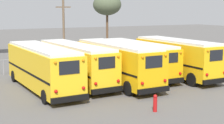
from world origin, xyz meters
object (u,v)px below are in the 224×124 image
at_px(bare_tree_1, 107,5).
at_px(school_bus_1, 75,62).
at_px(school_bus_0, 42,66).
at_px(school_bus_4, 176,57).
at_px(utility_pole, 64,28).
at_px(fire_hydrant, 155,103).
at_px(school_bus_3, 137,58).
at_px(school_bus_2, 117,62).

bearing_deg(bare_tree_1, school_bus_1, -123.04).
xyz_separation_m(school_bus_0, school_bus_4, (11.65, -0.91, 0.06)).
distance_m(school_bus_1, utility_pole, 13.78).
relative_size(school_bus_4, fire_hydrant, 9.21).
xyz_separation_m(school_bus_3, bare_tree_1, (6.76, 19.28, 4.85)).
bearing_deg(utility_pole, school_bus_2, -93.21).
bearing_deg(school_bus_2, school_bus_1, 149.84).
bearing_deg(school_bus_2, school_bus_0, 171.83).
bearing_deg(school_bus_4, utility_pole, 108.56).
bearing_deg(school_bus_4, bare_tree_1, 79.66).
xyz_separation_m(school_bus_3, utility_pole, (-2.08, 13.04, 2.00)).
height_order(school_bus_1, fire_hydrant, school_bus_1).
bearing_deg(school_bus_2, bare_tree_1, 65.31).
height_order(school_bus_1, school_bus_3, school_bus_1).
distance_m(school_bus_4, fire_hydrant, 10.65).
bearing_deg(school_bus_2, school_bus_3, 31.25).
relative_size(school_bus_3, school_bus_4, 1.04).
bearing_deg(school_bus_0, school_bus_3, 6.08).
distance_m(school_bus_1, fire_hydrant, 9.49).
xyz_separation_m(school_bus_0, bare_tree_1, (15.50, 20.21, 4.77)).
bearing_deg(fire_hydrant, school_bus_2, 78.40).
xyz_separation_m(school_bus_1, school_bus_4, (8.74, -1.77, 0.08)).
height_order(school_bus_3, utility_pole, utility_pole).
xyz_separation_m(school_bus_2, fire_hydrant, (-1.57, -7.63, -1.27)).
distance_m(school_bus_0, school_bus_2, 5.88).
distance_m(school_bus_3, fire_hydrant, 10.47).
bearing_deg(school_bus_4, school_bus_3, 147.70).
relative_size(school_bus_1, school_bus_3, 1.07).
xyz_separation_m(bare_tree_1, fire_hydrant, (-11.24, -28.67, -6.01)).
bearing_deg(school_bus_0, bare_tree_1, 52.51).
bearing_deg(school_bus_2, school_bus_4, -0.73).
xyz_separation_m(school_bus_2, school_bus_4, (5.82, -0.07, 0.03)).
relative_size(school_bus_1, school_bus_4, 1.12).
bearing_deg(school_bus_1, bare_tree_1, 56.96).
xyz_separation_m(school_bus_4, bare_tree_1, (3.85, 21.12, 4.71)).
distance_m(utility_pole, fire_hydrant, 22.78).
height_order(school_bus_0, school_bus_2, school_bus_2).
xyz_separation_m(school_bus_2, bare_tree_1, (9.68, 21.04, 4.74)).
relative_size(school_bus_0, school_bus_3, 1.07).
distance_m(school_bus_3, bare_tree_1, 21.00).
relative_size(school_bus_4, bare_tree_1, 1.17).
bearing_deg(school_bus_0, school_bus_4, -4.47).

